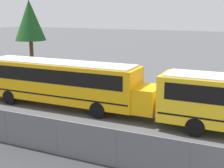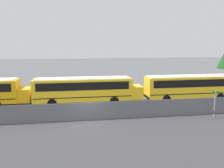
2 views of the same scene
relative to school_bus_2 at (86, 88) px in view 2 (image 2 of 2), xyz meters
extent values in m
plane|color=#4C4C4F|center=(-0.14, -6.06, -1.93)|extent=(200.00, 200.00, 0.00)
cube|color=#333335|center=(-0.14, -12.06, -1.93)|extent=(114.28, 12.00, 0.01)
cube|color=#9EA0A5|center=(-0.14, -6.06, -1.06)|extent=(80.28, 0.03, 1.74)
cube|color=slate|center=(-0.14, -6.07, -1.06)|extent=(80.28, 0.01, 1.74)
cylinder|color=slate|center=(-0.14, -6.06, -0.19)|extent=(80.28, 0.05, 0.05)
cylinder|color=slate|center=(-6.31, -6.06, -1.06)|extent=(0.07, 0.07, 1.74)
cylinder|color=slate|center=(-3.22, -6.06, -1.06)|extent=(0.07, 0.07, 1.74)
cylinder|color=slate|center=(-0.14, -6.06, -1.06)|extent=(0.07, 0.07, 1.74)
cylinder|color=slate|center=(2.95, -6.06, -1.06)|extent=(0.07, 0.07, 1.74)
cylinder|color=slate|center=(6.04, -6.06, -1.06)|extent=(0.07, 0.07, 1.74)
cylinder|color=slate|center=(9.13, -6.06, -1.06)|extent=(0.07, 0.07, 1.74)
cylinder|color=slate|center=(12.21, -6.06, -1.06)|extent=(0.07, 0.07, 1.74)
cube|color=#EDA80F|center=(-7.12, 0.44, -0.62)|extent=(1.40, 2.23, 1.56)
cylinder|color=black|center=(-10.03, 1.53, -1.40)|extent=(1.06, 0.28, 1.06)
cube|color=yellow|center=(-0.29, 0.00, -0.10)|extent=(11.64, 2.42, 2.60)
cube|color=black|center=(-0.29, 0.00, 0.47)|extent=(10.71, 2.46, 0.94)
cube|color=black|center=(-0.29, 0.00, -0.83)|extent=(11.40, 2.45, 0.10)
cube|color=yellow|center=(6.23, 0.00, -0.62)|extent=(1.40, 2.23, 1.56)
cube|color=black|center=(-6.15, 0.00, -1.25)|extent=(0.12, 2.42, 0.24)
cube|color=silver|center=(-0.29, 0.00, 1.25)|extent=(11.05, 2.18, 0.10)
cylinder|color=black|center=(3.32, 1.09, -1.40)|extent=(1.06, 0.28, 1.06)
cylinder|color=black|center=(3.32, -1.09, -1.40)|extent=(1.06, 0.28, 1.06)
cylinder|color=black|center=(-3.89, 1.09, -1.40)|extent=(1.06, 0.28, 1.06)
cylinder|color=black|center=(-3.89, -1.09, -1.40)|extent=(1.06, 0.28, 1.06)
cube|color=yellow|center=(13.43, -0.14, -0.10)|extent=(11.64, 2.42, 2.60)
cube|color=black|center=(13.43, -0.14, 0.47)|extent=(10.71, 2.46, 0.94)
cube|color=black|center=(13.43, -0.14, -0.83)|extent=(11.40, 2.45, 0.10)
cube|color=black|center=(7.56, -0.14, -1.25)|extent=(0.12, 2.42, 0.24)
cube|color=silver|center=(13.43, -0.14, 1.25)|extent=(11.05, 2.18, 0.10)
cylinder|color=black|center=(17.03, 0.95, -1.40)|extent=(1.06, 0.28, 1.06)
cylinder|color=black|center=(17.03, -1.23, -1.40)|extent=(1.06, 0.28, 1.06)
cylinder|color=black|center=(9.82, 0.95, -1.40)|extent=(1.06, 0.28, 1.06)
cylinder|color=black|center=(9.82, -1.23, -1.40)|extent=(1.06, 0.28, 1.06)
cylinder|color=#B7B7BC|center=(12.33, -7.11, -0.59)|extent=(0.08, 0.08, 2.69)
cylinder|color=red|center=(12.33, -7.11, -1.38)|extent=(0.09, 0.09, 0.30)
cube|color=#147238|center=(12.33, -7.11, 0.61)|extent=(0.70, 0.02, 0.20)
camera|label=1|loc=(-1.32, -17.30, 4.66)|focal=50.00mm
camera|label=2|loc=(-0.76, -26.06, 5.15)|focal=35.00mm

